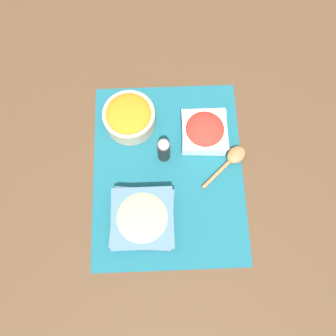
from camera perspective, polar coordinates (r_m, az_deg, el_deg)
ground_plane at (r=1.01m, az=0.00°, el=-0.56°), size 3.00×3.00×0.00m
placemat at (r=1.00m, az=0.00°, el=-0.53°), size 0.58×0.46×0.00m
carrot_bowl at (r=1.03m, az=-6.75°, el=8.89°), size 0.16×0.16×0.08m
cucumber_bowl at (r=0.94m, az=-4.43°, el=-8.78°), size 0.19×0.19×0.06m
tomato_bowl at (r=1.01m, az=6.34°, el=6.38°), size 0.14×0.14×0.07m
wooden_spoon at (r=1.02m, az=11.23°, el=1.74°), size 0.14×0.15×0.03m
pepper_shaker at (r=0.96m, az=-0.74°, el=3.23°), size 0.04×0.04×0.11m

